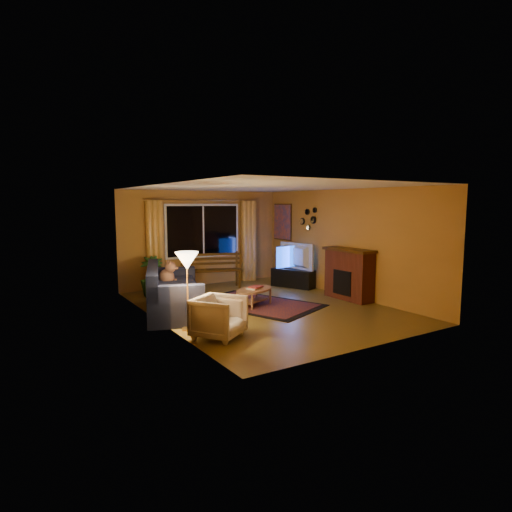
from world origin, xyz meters
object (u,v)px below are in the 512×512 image
bench (212,279)px  sofa (174,289)px  coffee_table (254,297)px  armchair (219,315)px  tv_console (293,278)px  floor_lamp (188,292)px

bench → sofa: bearing=-114.8°
sofa → coffee_table: size_ratio=2.28×
armchair → tv_console: bearing=3.3°
bench → armchair: armchair is taller
armchair → floor_lamp: (-0.25, 0.67, 0.29)m
coffee_table → floor_lamp: bearing=-155.1°
floor_lamp → coffee_table: floor_lamp is taller
armchair → floor_lamp: floor_lamp is taller
bench → coffee_table: bench is taller
sofa → floor_lamp: (-0.23, -1.25, 0.20)m
floor_lamp → bench: bearing=57.7°
armchair → coffee_table: size_ratio=0.73×
sofa → floor_lamp: size_ratio=1.74×
bench → floor_lamp: bearing=-104.1°
sofa → armchair: bearing=-70.2°
sofa → coffee_table: sofa is taller
floor_lamp → coffee_table: (1.87, 0.87, -0.48)m
armchair → coffee_table: armchair is taller
floor_lamp → coffee_table: 2.12m
tv_console → sofa: bearing=170.2°
bench → coffee_table: (-0.09, -2.23, -0.04)m
bench → tv_console: bearing=-9.9°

